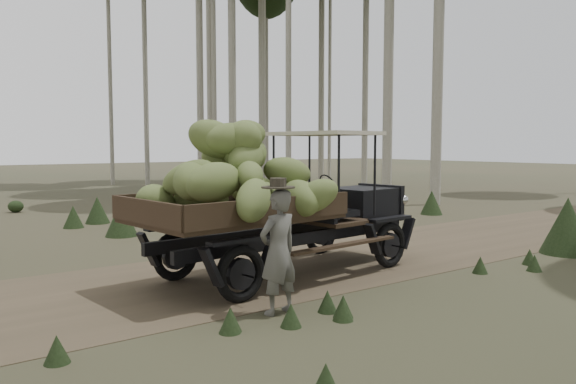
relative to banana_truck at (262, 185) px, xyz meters
name	(u,v)px	position (x,y,z in m)	size (l,w,h in m)	color
ground	(268,270)	(0.48, 0.53, -1.58)	(120.00, 120.00, 0.00)	#473D2B
dirt_track	(268,270)	(0.48, 0.53, -1.57)	(70.00, 4.00, 0.01)	brown
banana_truck	(262,185)	(0.00, 0.00, 0.00)	(5.58, 2.87, 2.75)	black
farmer	(278,250)	(-0.86, -1.67, -0.72)	(0.65, 0.50, 1.81)	#595751
undergrowth	(335,237)	(1.80, 0.23, -1.06)	(19.01, 25.34, 1.37)	#233319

